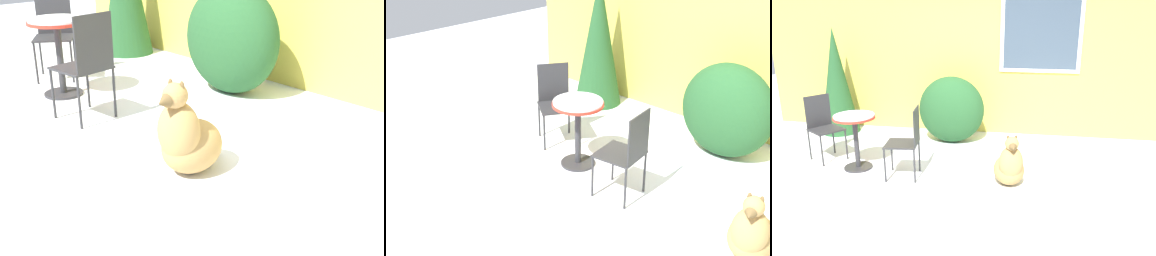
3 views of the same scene
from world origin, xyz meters
TOP-DOWN VIEW (x-y plane):
  - ground_plane at (0.00, 0.00)m, footprint 16.00×16.00m
  - shrub_left at (-0.38, 1.56)m, footprint 1.09×0.72m
  - patio_table at (-1.45, 0.21)m, footprint 0.57×0.57m
  - patio_chair_near_table at (-2.08, 0.49)m, footprint 0.58×0.58m
  - patio_chair_far_side at (-0.65, 0.06)m, footprint 0.47×0.47m
  - dog at (0.68, 0.04)m, footprint 0.47×0.68m

SIDE VIEW (x-z plane):
  - ground_plane at x=0.00m, z-range 0.00..0.00m
  - dog at x=0.68m, z-range -0.10..0.61m
  - patio_chair_near_table at x=-2.08m, z-range 0.05..1.00m
  - patio_chair_far_side at x=-0.65m, z-range 0.05..1.00m
  - shrub_left at x=-0.38m, z-range 0.00..1.11m
  - patio_table at x=-1.45m, z-range 0.19..0.96m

